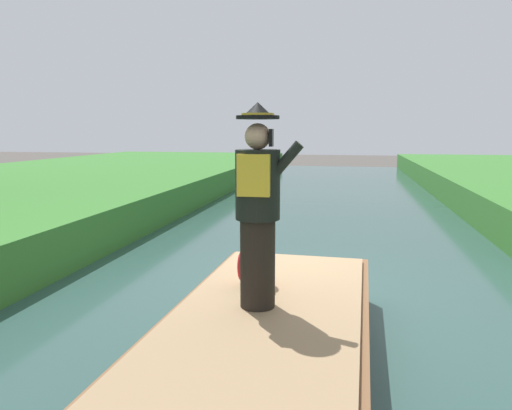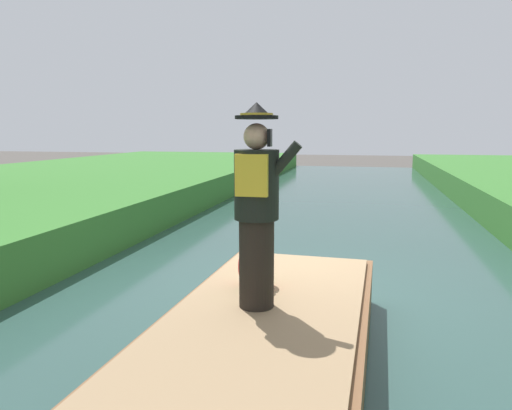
{
  "view_description": "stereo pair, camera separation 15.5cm",
  "coord_description": "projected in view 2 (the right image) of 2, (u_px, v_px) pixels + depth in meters",
  "views": [
    {
      "loc": [
        0.69,
        -6.06,
        2.32
      ],
      "look_at": [
        -0.18,
        -1.65,
        1.61
      ],
      "focal_mm": 33.3,
      "sensor_mm": 36.0,
      "label": 1
    },
    {
      "loc": [
        0.84,
        -6.02,
        2.32
      ],
      "look_at": [
        -0.18,
        -1.65,
        1.61
      ],
      "focal_mm": 33.3,
      "sensor_mm": 36.0,
      "label": 2
    }
  ],
  "objects": [
    {
      "name": "ground_plane",
      "position": [
        297.0,
        306.0,
        6.34
      ],
      "size": [
        80.0,
        80.0,
        0.0
      ],
      "primitive_type": "plane",
      "color": "#4C4742"
    },
    {
      "name": "canal_water",
      "position": [
        297.0,
        302.0,
        6.34
      ],
      "size": [
        7.06,
        48.0,
        0.1
      ],
      "primitive_type": "cube",
      "color": "#2D4C47",
      "rests_on": "ground"
    },
    {
      "name": "boat",
      "position": [
        267.0,
        341.0,
        4.37
      ],
      "size": [
        1.93,
        4.25,
        0.61
      ],
      "color": "brown",
      "rests_on": "canal_water"
    },
    {
      "name": "person_pirate",
      "position": [
        257.0,
        207.0,
        4.24
      ],
      "size": [
        0.61,
        0.42,
        1.85
      ],
      "rotation": [
        0.0,
        0.0,
        0.17
      ],
      "color": "black",
      "rests_on": "boat"
    },
    {
      "name": "parrot_plush",
      "position": [
        255.0,
        263.0,
        4.94
      ],
      "size": [
        0.36,
        0.34,
        0.57
      ],
      "color": "green",
      "rests_on": "boat"
    }
  ]
}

